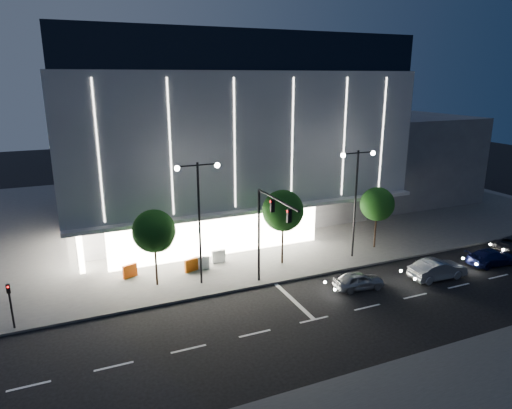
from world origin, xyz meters
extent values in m
plane|color=black|center=(0.00, 0.00, 0.00)|extent=(160.00, 160.00, 0.00)
cube|color=#474747|center=(5.00, 24.00, 0.07)|extent=(70.00, 40.00, 0.15)
cube|color=#4C4C51|center=(3.00, 24.00, 2.00)|extent=(28.00, 21.00, 4.00)
cube|color=gray|center=(3.00, 22.00, 9.50)|extent=(30.00, 25.00, 11.00)
cube|color=black|center=(3.00, 22.00, 16.50)|extent=(29.40, 24.50, 3.00)
cube|color=white|center=(0.00, 10.70, 2.00)|extent=(18.00, 0.40, 3.60)
cube|color=white|center=(-10.80, 16.00, 2.00)|extent=(0.40, 10.00, 3.60)
cube|color=gray|center=(3.00, 9.70, 4.10)|extent=(30.00, 2.00, 0.30)
cube|color=white|center=(3.00, 9.48, 9.50)|extent=(24.00, 0.06, 10.00)
cube|color=#4C4C51|center=(26.00, 24.00, 5.00)|extent=(16.00, 20.00, 10.00)
cylinder|color=black|center=(1.00, 4.80, 3.50)|extent=(0.18, 0.18, 7.00)
cylinder|color=black|center=(1.00, 1.90, 7.00)|extent=(0.14, 5.80, 0.14)
cube|color=black|center=(1.00, 2.60, 6.40)|extent=(0.28, 0.18, 0.85)
cube|color=black|center=(1.00, 0.20, 6.40)|extent=(0.28, 0.18, 0.85)
sphere|color=#FF0C0C|center=(0.88, 2.60, 6.70)|extent=(0.14, 0.14, 0.14)
cylinder|color=black|center=(-3.00, 6.00, 4.50)|extent=(0.16, 0.16, 9.00)
cylinder|color=black|center=(-3.70, 6.00, 8.80)|extent=(1.40, 0.10, 0.10)
cylinder|color=black|center=(-2.30, 6.00, 8.80)|extent=(1.40, 0.10, 0.10)
sphere|color=white|center=(-4.40, 6.00, 8.70)|extent=(0.36, 0.36, 0.36)
sphere|color=white|center=(-1.60, 6.00, 8.70)|extent=(0.36, 0.36, 0.36)
cylinder|color=black|center=(10.00, 6.00, 4.50)|extent=(0.16, 0.16, 9.00)
cylinder|color=black|center=(9.30, 6.00, 8.80)|extent=(1.40, 0.10, 0.10)
cylinder|color=black|center=(10.70, 6.00, 8.80)|extent=(1.40, 0.10, 0.10)
sphere|color=white|center=(8.60, 6.00, 8.70)|extent=(0.36, 0.36, 0.36)
sphere|color=white|center=(11.40, 6.00, 8.70)|extent=(0.36, 0.36, 0.36)
cylinder|color=black|center=(-15.00, 4.50, 1.50)|extent=(0.12, 0.12, 3.00)
cube|color=black|center=(-15.00, 4.50, 2.70)|extent=(0.22, 0.16, 0.55)
sphere|color=#FF0C0C|center=(-15.00, 4.39, 2.85)|extent=(0.10, 0.10, 0.10)
cylinder|color=black|center=(-6.00, 7.00, 1.89)|extent=(0.16, 0.16, 3.78)
sphere|color=#12360E|center=(-6.00, 7.00, 4.21)|extent=(3.02, 3.02, 3.02)
sphere|color=#12360E|center=(-5.70, 7.20, 3.67)|extent=(2.16, 2.16, 2.16)
sphere|color=#12360E|center=(-6.25, 6.85, 3.89)|extent=(1.94, 1.94, 1.94)
cylinder|color=black|center=(4.00, 7.00, 2.03)|extent=(0.16, 0.16, 4.06)
sphere|color=#12360E|center=(4.00, 7.00, 4.52)|extent=(3.25, 3.25, 3.25)
sphere|color=#12360E|center=(4.30, 7.20, 3.94)|extent=(2.32, 2.32, 2.32)
sphere|color=#12360E|center=(3.75, 6.85, 4.18)|extent=(2.09, 2.09, 2.09)
cylinder|color=black|center=(13.00, 7.00, 1.82)|extent=(0.16, 0.16, 3.64)
sphere|color=#12360E|center=(13.00, 7.00, 4.06)|extent=(2.91, 2.91, 2.91)
sphere|color=#12360E|center=(13.30, 7.20, 3.54)|extent=(2.08, 2.08, 2.08)
sphere|color=#12360E|center=(12.75, 6.85, 3.74)|extent=(1.87, 1.87, 1.87)
imported|color=#9D9FA4|center=(7.07, 1.00, 0.63)|extent=(3.80, 1.83, 1.25)
imported|color=#B3B6BB|center=(13.47, 0.10, 0.74)|extent=(4.51, 1.68, 1.47)
imported|color=#14194B|center=(19.44, 0.39, 0.64)|extent=(4.49, 2.03, 1.27)
cube|color=#EA4D0D|center=(-7.59, 9.04, 0.65)|extent=(1.12, 0.62, 1.00)
cube|color=white|center=(-0.62, 9.19, 0.65)|extent=(1.10, 0.26, 1.00)
cube|color=#D5570B|center=(-3.11, 8.31, 0.65)|extent=(1.12, 0.59, 1.00)
cube|color=white|center=(-2.19, 8.44, 0.65)|extent=(1.13, 0.54, 1.00)
camera|label=1|loc=(-11.30, -23.32, 14.56)|focal=32.00mm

